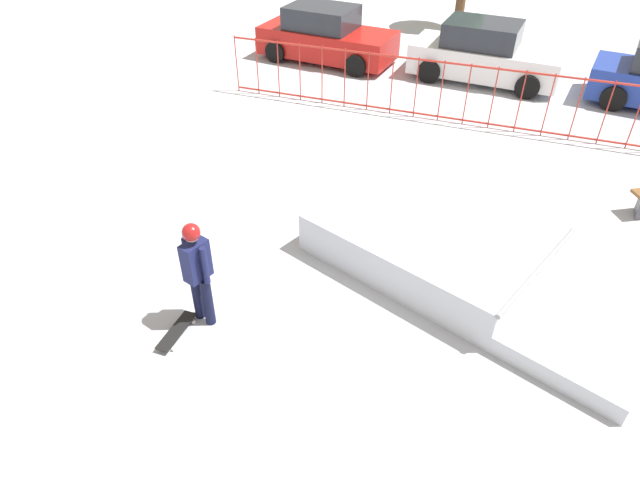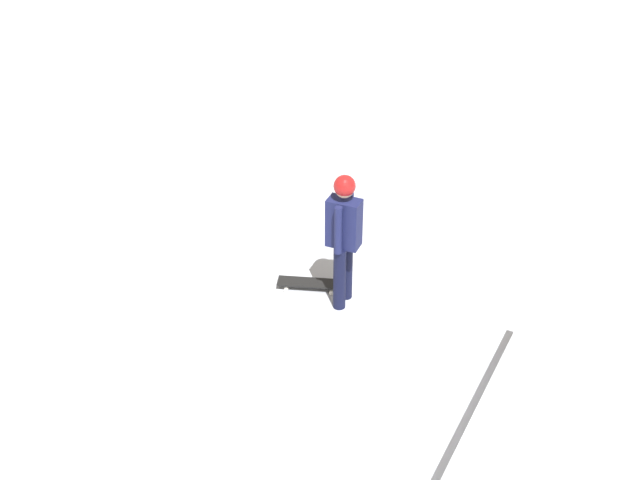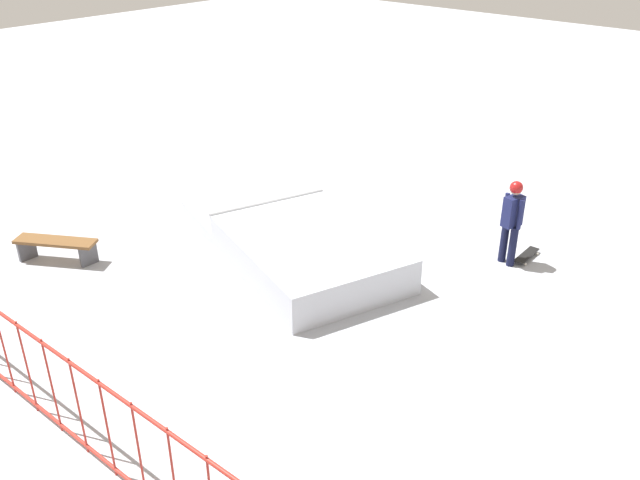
{
  "view_description": "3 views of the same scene",
  "coord_description": "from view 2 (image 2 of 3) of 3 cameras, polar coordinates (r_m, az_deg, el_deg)",
  "views": [
    {
      "loc": [
        1.23,
        -7.21,
        5.9
      ],
      "look_at": [
        -1.29,
        -1.07,
        0.9
      ],
      "focal_mm": 31.02,
      "sensor_mm": 36.0,
      "label": 1
    },
    {
      "loc": [
        5.33,
        -1.55,
        6.03
      ],
      "look_at": [
        -2.36,
        -2.66,
        1.0
      ],
      "focal_mm": 46.14,
      "sensor_mm": 36.0,
      "label": 2
    },
    {
      "loc": [
        -7.49,
        8.63,
        6.45
      ],
      "look_at": [
        0.03,
        0.14,
        0.6
      ],
      "focal_mm": 37.76,
      "sensor_mm": 36.0,
      "label": 3
    }
  ],
  "objects": [
    {
      "name": "skater",
      "position": [
        9.4,
        1.66,
        0.61
      ],
      "size": [
        0.43,
        0.42,
        1.73
      ],
      "rotation": [
        0.0,
        0.0,
        1.31
      ],
      "color": "black",
      "rests_on": "ground"
    },
    {
      "name": "skateboard",
      "position": [
        10.15,
        -0.72,
        -2.99
      ],
      "size": [
        0.28,
        0.81,
        0.09
      ],
      "rotation": [
        0.0,
        0.0,
        1.61
      ],
      "color": "black",
      "rests_on": "ground"
    }
  ]
}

